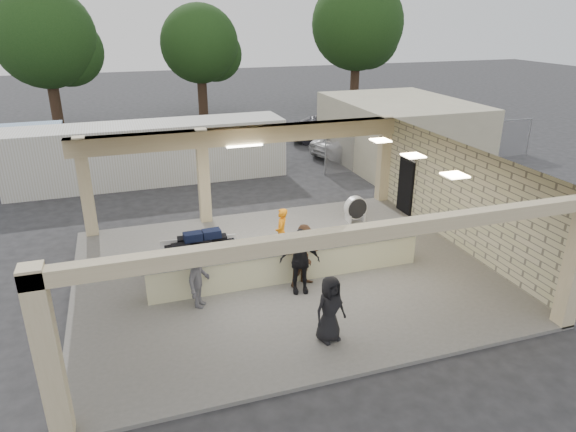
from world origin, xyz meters
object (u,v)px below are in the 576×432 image
object	(u,v)px
passenger_c	(199,278)
passenger_a	(305,256)
passenger_d	(330,309)
baggage_handler	(282,233)
container_white	(150,153)
luggage_cart	(199,251)
car_white_a	(351,143)
drum_fan	(356,208)
passenger_b	(300,261)
car_white_b	(421,133)
baggage_counter	(289,264)
car_dark	(330,130)

from	to	relation	value
passenger_c	passenger_a	bearing A→B (deg)	-55.68
passenger_c	passenger_d	xyz separation A→B (m)	(2.64, -2.42, -0.01)
baggage_handler	container_white	world-z (taller)	container_white
luggage_cart	passenger_d	bearing A→B (deg)	-56.60
baggage_handler	passenger_c	xyz separation A→B (m)	(-2.92, -2.18, 0.03)
passenger_d	car_white_a	distance (m)	17.46
baggage_handler	passenger_a	world-z (taller)	passenger_a
passenger_a	drum_fan	bearing A→B (deg)	25.60
baggage_handler	car_white_a	bearing A→B (deg)	169.08
drum_fan	passenger_b	distance (m)	5.64
passenger_b	car_white_b	world-z (taller)	passenger_b
passenger_a	passenger_b	distance (m)	0.38
baggage_counter	container_white	xyz separation A→B (m)	(-2.99, 11.17, 0.75)
container_white	car_white_a	bearing A→B (deg)	6.24
car_dark	baggage_counter	bearing A→B (deg)	173.36
passenger_a	baggage_handler	bearing A→B (deg)	68.60
baggage_counter	passenger_a	world-z (taller)	passenger_a
baggage_handler	car_dark	bearing A→B (deg)	175.09
drum_fan	car_dark	world-z (taller)	car_dark
passenger_b	baggage_handler	bearing A→B (deg)	96.49
drum_fan	passenger_a	xyz separation A→B (m)	(-3.43, -3.96, 0.42)
drum_fan	container_white	distance (m)	10.27
passenger_b	passenger_a	bearing A→B (deg)	56.75
luggage_cart	baggage_handler	xyz separation A→B (m)	(2.63, 0.34, 0.09)
luggage_cart	drum_fan	bearing A→B (deg)	25.27
baggage_counter	passenger_a	size ratio (longest dim) A/B	4.45
passenger_c	baggage_counter	bearing A→B (deg)	-44.78
passenger_b	container_white	bearing A→B (deg)	115.78
passenger_c	car_white_a	size ratio (longest dim) A/B	0.36
passenger_c	drum_fan	bearing A→B (deg)	-26.56
passenger_a	car_white_b	xyz separation A→B (m)	(12.27, 13.80, -0.33)
car_white_b	luggage_cart	bearing A→B (deg)	117.86
passenger_d	car_white_b	distance (m)	20.72
drum_fan	car_white_b	world-z (taller)	car_white_b
baggage_counter	passenger_d	xyz separation A→B (m)	(-0.03, -3.12, 0.34)
passenger_c	car_white_b	xyz separation A→B (m)	(15.27, 14.00, -0.24)
baggage_counter	passenger_d	size ratio (longest dim) A/B	4.97
luggage_cart	passenger_d	distance (m)	4.87
luggage_cart	baggage_handler	bearing A→B (deg)	11.83
passenger_a	baggage_counter	bearing A→B (deg)	100.06
passenger_a	passenger_d	size ratio (longest dim) A/B	1.12
car_dark	container_white	world-z (taller)	container_white
passenger_a	passenger_c	size ratio (longest dim) A/B	1.11
car_white_b	passenger_c	bearing A→B (deg)	121.31
passenger_a	car_white_b	world-z (taller)	passenger_a
baggage_handler	passenger_b	size ratio (longest dim) A/B	0.86
car_white_a	container_white	distance (m)	10.85
luggage_cart	passenger_c	distance (m)	1.87
luggage_cart	passenger_b	world-z (taller)	passenger_b
passenger_c	container_white	bearing A→B (deg)	32.06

